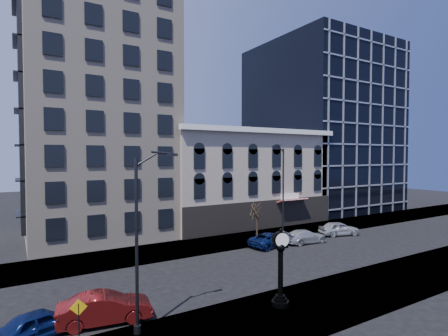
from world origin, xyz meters
TOP-DOWN VIEW (x-y plane):
  - ground at (0.00, 0.00)m, footprint 160.00×160.00m
  - sidewalk_far at (0.00, 8.00)m, footprint 160.00×6.00m
  - sidewalk_near at (0.00, -8.00)m, footprint 160.00×6.00m
  - cream_tower at (-6.11, 18.88)m, footprint 15.90×15.40m
  - victorian_row at (12.00, 15.89)m, footprint 22.60×11.19m
  - glass_office at (32.00, 20.91)m, footprint 20.00×20.15m
  - street_clock at (-0.76, -7.18)m, footprint 1.06×1.06m
  - street_lamp_near at (-8.42, -6.03)m, footprint 2.44×0.38m
  - street_lamp_far at (10.62, 6.48)m, footprint 2.59×1.14m
  - bare_tree_far at (8.14, 7.26)m, footprint 2.71×2.71m
  - warning_sign at (-11.87, -6.00)m, footprint 0.76×0.16m
  - car_near_a at (-13.32, -3.62)m, footprint 4.41×2.82m
  - car_near_b at (-10.21, -3.76)m, footprint 5.17×2.50m
  - car_far_a at (7.67, 4.24)m, footprint 5.32×3.14m
  - car_far_b at (11.59, 3.50)m, footprint 4.90×2.28m
  - car_far_c at (17.43, 4.12)m, footprint 4.95×3.08m

SIDE VIEW (x-z plane):
  - ground at x=0.00m, z-range 0.00..0.00m
  - sidewalk_far at x=0.00m, z-range 0.00..0.12m
  - sidewalk_near at x=0.00m, z-range 0.00..0.12m
  - car_far_b at x=11.59m, z-range 0.00..1.39m
  - car_far_a at x=7.67m, z-range 0.00..1.39m
  - car_near_a at x=-13.32m, z-range 0.00..1.40m
  - car_far_c at x=17.43m, z-range 0.00..1.57m
  - car_near_b at x=-10.21m, z-range 0.00..1.63m
  - warning_sign at x=-11.87m, z-range 0.56..2.89m
  - street_clock at x=-0.76m, z-range -0.10..4.56m
  - bare_tree_far at x=8.14m, z-range 1.30..5.94m
  - victorian_row at x=12.00m, z-range -0.25..12.25m
  - street_lamp_near at x=-8.42m, z-range 2.52..11.92m
  - street_lamp_far at x=10.62m, z-range 2.76..13.14m
  - glass_office at x=32.00m, z-range 0.00..28.00m
  - cream_tower at x=-6.11m, z-range -1.93..40.57m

